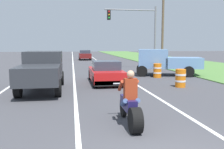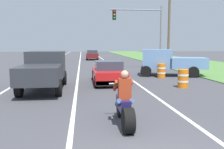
% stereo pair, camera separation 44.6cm
% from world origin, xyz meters
% --- Properties ---
extents(lane_stripe_left_solid, '(0.14, 120.00, 0.01)m').
position_xyz_m(lane_stripe_left_solid, '(-5.40, 20.00, 0.00)').
color(lane_stripe_left_solid, white).
rests_on(lane_stripe_left_solid, ground).
extents(lane_stripe_right_solid, '(0.14, 120.00, 0.01)m').
position_xyz_m(lane_stripe_right_solid, '(1.80, 20.00, 0.00)').
color(lane_stripe_right_solid, white).
rests_on(lane_stripe_right_solid, ground).
extents(lane_stripe_centre_dashed, '(0.14, 120.00, 0.01)m').
position_xyz_m(lane_stripe_centre_dashed, '(-1.80, 20.00, 0.00)').
color(lane_stripe_centre_dashed, white).
rests_on(lane_stripe_centre_dashed, ground).
extents(grass_verge_right, '(10.00, 120.00, 0.06)m').
position_xyz_m(grass_verge_right, '(11.92, 20.00, 0.03)').
color(grass_verge_right, '#517F3D').
rests_on(grass_verge_right, ground).
extents(motorcycle_with_rider, '(0.70, 2.21, 1.62)m').
position_xyz_m(motorcycle_with_rider, '(-0.29, 2.42, 0.59)').
color(motorcycle_with_rider, black).
rests_on(motorcycle_with_rider, ground).
extents(sports_car_red, '(1.84, 4.30, 1.37)m').
position_xyz_m(sports_car_red, '(0.11, 10.49, 0.63)').
color(sports_car_red, red).
rests_on(sports_car_red, ground).
extents(pickup_truck_left_lane_dark_grey, '(2.02, 4.80, 1.98)m').
position_xyz_m(pickup_truck_left_lane_dark_grey, '(-3.43, 8.53, 1.11)').
color(pickup_truck_left_lane_dark_grey, '#2D3035').
rests_on(pickup_truck_left_lane_dark_grey, ground).
extents(pickup_truck_right_shoulder_light_blue, '(5.14, 3.14, 1.98)m').
position_xyz_m(pickup_truck_right_shoulder_light_blue, '(5.05, 13.53, 1.11)').
color(pickup_truck_right_shoulder_light_blue, '#6B93C6').
rests_on(pickup_truck_right_shoulder_light_blue, ground).
extents(traffic_light_mast_near, '(5.04, 0.34, 6.00)m').
position_xyz_m(traffic_light_mast_near, '(4.54, 18.99, 4.03)').
color(traffic_light_mast_near, gray).
rests_on(traffic_light_mast_near, ground).
extents(utility_pole_roadside, '(0.24, 0.24, 7.60)m').
position_xyz_m(utility_pole_roadside, '(7.50, 20.64, 3.80)').
color(utility_pole_roadside, brown).
rests_on(utility_pole_roadside, ground).
extents(construction_barrel_nearest, '(0.58, 0.58, 1.00)m').
position_xyz_m(construction_barrel_nearest, '(3.98, 8.39, 0.50)').
color(construction_barrel_nearest, orange).
rests_on(construction_barrel_nearest, ground).
extents(construction_barrel_mid, '(0.58, 0.58, 1.00)m').
position_xyz_m(construction_barrel_mid, '(4.08, 12.43, 0.50)').
color(construction_barrel_mid, orange).
rests_on(construction_barrel_mid, ground).
extents(distant_car_far_ahead, '(1.80, 4.00, 1.50)m').
position_xyz_m(distant_car_far_ahead, '(0.07, 34.03, 0.77)').
color(distant_car_far_ahead, maroon).
rests_on(distant_car_far_ahead, ground).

